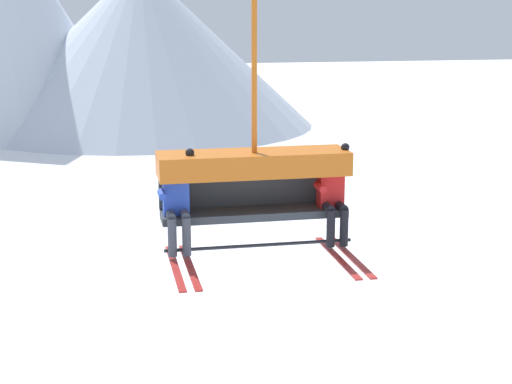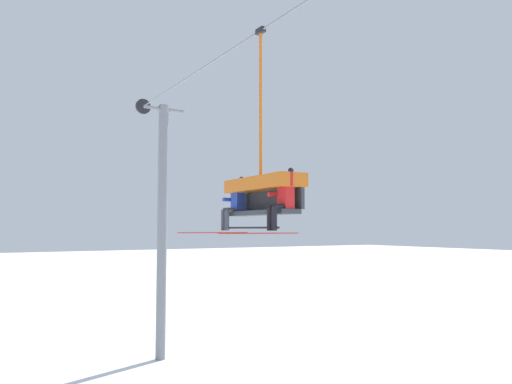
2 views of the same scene
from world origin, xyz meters
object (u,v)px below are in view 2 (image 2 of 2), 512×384
Objects in this scene: lift_tower_near at (162,224)px; skier_red at (281,200)px; skier_blue at (233,204)px; chairlift_chair at (263,188)px.

skier_red is at bearing -5.71° from lift_tower_near.
chairlift_chair is at bearing 11.98° from skier_blue.
skier_red is at bearing -11.90° from chairlift_chair.
skier_blue is at bearing -7.29° from lift_tower_near.
chairlift_chair reaches higher than skier_red.
skier_blue and skier_red have the same top height.
skier_red is (9.25, -0.93, 0.39)m from lift_tower_near.
chairlift_chair is 1.08m from skier_blue.
lift_tower_near reaches higher than skier_blue.
lift_tower_near is 5.61× the size of skier_red.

